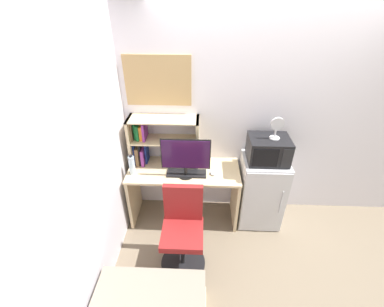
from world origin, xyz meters
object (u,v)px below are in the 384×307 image
object	(u,v)px
keyboard	(187,173)
computer_mouse	(213,173)
desk_fan	(277,127)
water_bottle	(132,165)
desk_chair	(183,233)
wall_corkboard	(158,81)
monitor	(186,156)
hutch_bookshelf	(154,140)
microwave	(268,150)
mini_fridge	(261,191)

from	to	relation	value
keyboard	computer_mouse	distance (m)	0.31
keyboard	desk_fan	world-z (taller)	desk_fan
computer_mouse	water_bottle	distance (m)	0.94
desk_chair	wall_corkboard	bearing A→B (deg)	108.60
monitor	keyboard	size ratio (longest dim) A/B	1.20
hutch_bookshelf	desk_fan	bearing A→B (deg)	-6.03
hutch_bookshelf	desk_chair	xyz separation A→B (m)	(0.39, -0.82, -0.64)
monitor	microwave	world-z (taller)	monitor
monitor	wall_corkboard	distance (m)	0.87
water_bottle	microwave	distance (m)	1.55
microwave	desk_chair	xyz separation A→B (m)	(-0.92, -0.68, -0.63)
microwave	desk_chair	world-z (taller)	microwave
computer_mouse	desk_chair	world-z (taller)	desk_chair
hutch_bookshelf	microwave	bearing A→B (deg)	-6.01
keyboard	water_bottle	size ratio (longest dim) A/B	1.79
mini_fridge	wall_corkboard	distance (m)	1.80
microwave	wall_corkboard	bearing A→B (deg)	168.19
hutch_bookshelf	computer_mouse	size ratio (longest dim) A/B	8.94
monitor	microwave	distance (m)	0.93
hutch_bookshelf	water_bottle	distance (m)	0.39
computer_mouse	water_bottle	xyz separation A→B (m)	(-0.93, -0.03, 0.10)
hutch_bookshelf	computer_mouse	xyz separation A→B (m)	(0.70, -0.22, -0.30)
water_bottle	mini_fridge	distance (m)	1.60
hutch_bookshelf	wall_corkboard	bearing A→B (deg)	57.82
water_bottle	monitor	bearing A→B (deg)	-1.34
keyboard	computer_mouse	size ratio (longest dim) A/B	5.02
keyboard	microwave	bearing A→B (deg)	5.80
computer_mouse	water_bottle	bearing A→B (deg)	-178.24
monitor	wall_corkboard	world-z (taller)	wall_corkboard
desk_fan	desk_chair	size ratio (longest dim) A/B	0.26
water_bottle	desk_fan	size ratio (longest dim) A/B	1.01
mini_fridge	microwave	xyz separation A→B (m)	(0.00, 0.00, 0.60)
hutch_bookshelf	mini_fridge	world-z (taller)	hutch_bookshelf
desk_fan	water_bottle	bearing A→B (deg)	-176.18
mini_fridge	monitor	bearing A→B (deg)	-172.44
monitor	desk_chair	size ratio (longest dim) A/B	0.57
computer_mouse	desk_fan	bearing A→B (deg)	6.73
mini_fridge	desk_fan	size ratio (longest dim) A/B	3.66
keyboard	computer_mouse	xyz separation A→B (m)	(0.31, 0.01, 0.01)
monitor	water_bottle	size ratio (longest dim) A/B	2.15
mini_fridge	wall_corkboard	xyz separation A→B (m)	(-1.24, 0.26, 1.28)
computer_mouse	microwave	bearing A→B (deg)	7.69
desk_fan	wall_corkboard	world-z (taller)	wall_corkboard
hutch_bookshelf	microwave	world-z (taller)	hutch_bookshelf
hutch_bookshelf	mini_fridge	bearing A→B (deg)	-6.14
computer_mouse	monitor	bearing A→B (deg)	-172.14
keyboard	mini_fridge	world-z (taller)	mini_fridge
microwave	wall_corkboard	distance (m)	1.43
desk_fan	computer_mouse	bearing A→B (deg)	-173.27
keyboard	desk_fan	size ratio (longest dim) A/B	1.81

